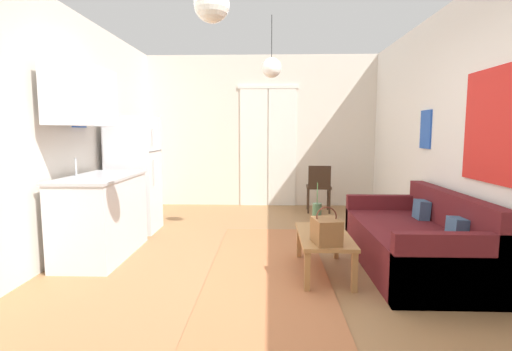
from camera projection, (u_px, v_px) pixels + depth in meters
ground_plane at (252, 289)px, 3.57m from camera, size 4.85×8.27×0.10m
wall_back at (261, 132)px, 7.26m from camera, size 4.45×0.13×2.80m
wall_right at (502, 132)px, 3.33m from camera, size 0.12×7.87×2.80m
wall_left at (12, 132)px, 3.48m from camera, size 0.12×7.87×2.80m
area_rug at (268, 272)px, 3.84m from camera, size 1.17×3.37×0.01m
couch at (418, 243)px, 3.93m from camera, size 0.94×1.90×0.79m
coffee_table at (324, 239)px, 3.81m from camera, size 0.49×1.00×0.40m
bamboo_vase at (317, 215)px, 4.05m from camera, size 0.10×0.10×0.48m
handbag at (326, 231)px, 3.47m from camera, size 0.27×0.32×0.34m
refrigerator at (134, 174)px, 5.39m from camera, size 0.65×0.60×1.61m
kitchen_counter at (97, 187)px, 4.28m from camera, size 0.64×1.29×2.12m
accent_chair at (319, 185)px, 6.66m from camera, size 0.44×0.42×0.82m
pendant_lamp_near at (212, 4)px, 2.77m from camera, size 0.26×0.26×0.62m
pendant_lamp_far at (272, 68)px, 4.71m from camera, size 0.24×0.24×0.75m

